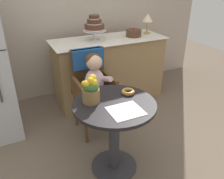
{
  "coord_description": "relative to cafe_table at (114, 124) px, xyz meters",
  "views": [
    {
      "loc": [
        -0.76,
        -1.55,
        1.73
      ],
      "look_at": [
        0.05,
        0.15,
        0.77
      ],
      "focal_mm": 37.82,
      "sensor_mm": 36.0,
      "label": 1
    }
  ],
  "objects": [
    {
      "name": "ground_plane",
      "position": [
        0.0,
        0.0,
        -0.51
      ],
      "size": [
        8.0,
        8.0,
        0.0
      ],
      "primitive_type": "plane",
      "color": "#6B5B4C"
    },
    {
      "name": "back_wall",
      "position": [
        0.0,
        1.85,
        0.84
      ],
      "size": [
        4.8,
        0.1,
        2.7
      ],
      "primitive_type": "cube",
      "color": "#B2A393",
      "rests_on": "ground"
    },
    {
      "name": "cafe_table",
      "position": [
        0.0,
        0.0,
        0.0
      ],
      "size": [
        0.72,
        0.72,
        0.72
      ],
      "color": "black",
      "rests_on": "ground"
    },
    {
      "name": "wicker_chair",
      "position": [
        0.07,
        0.75,
        0.13
      ],
      "size": [
        0.42,
        0.45,
        0.95
      ],
      "rotation": [
        0.0,
        0.0,
        0.09
      ],
      "color": "brown",
      "rests_on": "ground"
    },
    {
      "name": "seated_child",
      "position": [
        0.07,
        0.59,
        0.17
      ],
      "size": [
        0.27,
        0.32,
        0.73
      ],
      "color": "silver",
      "rests_on": "ground"
    },
    {
      "name": "paper_napkin",
      "position": [
        0.03,
        -0.15,
        0.21
      ],
      "size": [
        0.27,
        0.24,
        0.0
      ],
      "primitive_type": "cube",
      "rotation": [
        0.0,
        0.0,
        -0.01
      ],
      "color": "white",
      "rests_on": "cafe_table"
    },
    {
      "name": "donut_front",
      "position": [
        0.19,
        0.1,
        0.23
      ],
      "size": [
        0.13,
        0.13,
        0.04
      ],
      "color": "#936033",
      "rests_on": "cafe_table"
    },
    {
      "name": "flower_vase",
      "position": [
        -0.17,
        0.11,
        0.33
      ],
      "size": [
        0.15,
        0.15,
        0.25
      ],
      "color": "brown",
      "rests_on": "cafe_table"
    },
    {
      "name": "display_counter",
      "position": [
        0.55,
        1.3,
        -0.05
      ],
      "size": [
        1.56,
        0.62,
        0.9
      ],
      "color": "#93754C",
      "rests_on": "ground"
    },
    {
      "name": "tiered_cake_stand",
      "position": [
        0.35,
        1.3,
        0.58
      ],
      "size": [
        0.3,
        0.3,
        0.33
      ],
      "color": "silver",
      "rests_on": "display_counter"
    },
    {
      "name": "round_layer_cake",
      "position": [
        0.92,
        1.28,
        0.44
      ],
      "size": [
        0.21,
        0.21,
        0.12
      ],
      "color": "#4C2D1E",
      "rests_on": "display_counter"
    },
    {
      "name": "table_lamp",
      "position": [
        1.17,
        1.33,
        0.61
      ],
      "size": [
        0.15,
        0.15,
        0.28
      ],
      "color": "#B28C47",
      "rests_on": "display_counter"
    }
  ]
}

